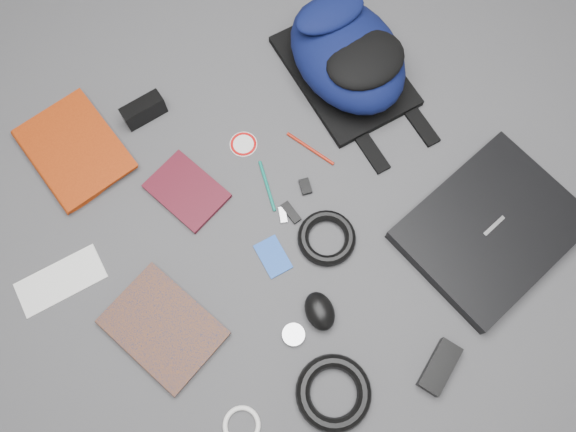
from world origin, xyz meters
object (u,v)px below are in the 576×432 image
textbook_red (39,173)px  dvd_case (187,191)px  backpack (347,54)px  power_brick (440,367)px  compact_camera (144,110)px  laptop (491,228)px  comic_book (134,359)px  mouse (320,311)px

textbook_red → dvd_case: textbook_red is taller
backpack → power_brick: backpack is taller
compact_camera → dvd_case: bearing=-94.5°
backpack → dvd_case: backpack is taller
laptop → power_brick: laptop is taller
comic_book → laptop: bearing=-29.4°
textbook_red → mouse: bearing=-64.5°
compact_camera → textbook_red: bearing=-179.8°
compact_camera → comic_book: bearing=-121.4°
dvd_case → textbook_red: bearing=124.7°
backpack → dvd_case: bearing=-169.0°
laptop → mouse: 0.47m
backpack → comic_book: backpack is taller
textbook_red → compact_camera: bearing=-4.2°
laptop → compact_camera: (-0.56, 0.74, 0.01)m
dvd_case → mouse: (0.11, -0.43, 0.02)m
dvd_case → compact_camera: size_ratio=1.68×
textbook_red → mouse: (0.40, -0.67, 0.01)m
mouse → laptop: bearing=4.6°
dvd_case → mouse: size_ratio=2.01×
compact_camera → power_brick: 0.96m
textbook_red → power_brick: size_ratio=2.32×
laptop → textbook_red: (-0.86, 0.73, -0.00)m
textbook_red → backpack: bearing=-16.9°
dvd_case → mouse: bearing=-91.5°
laptop → comic_book: laptop is taller
textbook_red → comic_book: bearing=-96.5°
laptop → backpack: bearing=85.8°
textbook_red → compact_camera: size_ratio=2.54×
laptop → dvd_case: bearing=130.9°
power_brick → mouse: bearing=97.6°
textbook_red → compact_camera: 0.31m
textbook_red → dvd_case: bearing=-44.8°
laptop → compact_camera: bearing=118.6°
backpack → laptop: (0.04, -0.56, -0.07)m
mouse → dvd_case: bearing=116.0°
dvd_case → backpack: bearing=-8.1°
dvd_case → compact_camera: (0.02, 0.25, 0.02)m
mouse → power_brick: (0.16, -0.25, -0.01)m
comic_book → power_brick: bearing=-50.9°
mouse → backpack: bearing=62.0°
textbook_red → compact_camera: (0.31, 0.01, 0.02)m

